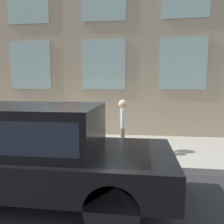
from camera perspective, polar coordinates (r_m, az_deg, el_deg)
name	(u,v)px	position (r m, az deg, el deg)	size (l,w,h in m)	color
ground_plane	(84,170)	(5.58, -7.37, -14.72)	(80.00, 80.00, 0.00)	#2D2D30
sidewalk	(96,148)	(6.98, -4.16, -9.37)	(3.11, 60.00, 0.17)	#A8A093
building_facade	(104,37)	(8.54, -2.04, 18.92)	(0.33, 40.00, 7.60)	tan
fire_hydrant	(101,141)	(5.95, -2.86, -7.69)	(0.32, 0.43, 0.75)	#2D7260
person	(123,121)	(6.00, 2.81, -2.48)	(0.36, 0.24, 1.50)	#726651
parked_car_black_near	(33,148)	(4.21, -19.87, -8.75)	(1.88, 4.93, 1.72)	black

